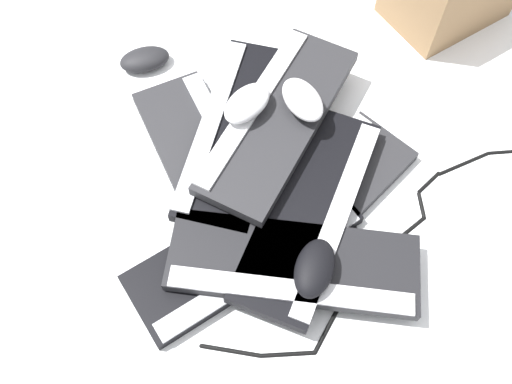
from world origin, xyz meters
TOP-DOWN VIEW (x-y plane):
  - ground_plane at (0.00, 0.00)m, footprint 3.20×3.20m
  - keyboard_0 at (0.17, -0.02)m, footprint 0.43×0.40m
  - keyboard_1 at (-0.04, 0.09)m, footprint 0.28×0.46m
  - keyboard_2 at (0.02, -0.11)m, footprint 0.46×0.33m
  - keyboard_3 at (0.15, -0.05)m, footprint 0.34×0.46m
  - keyboard_4 at (0.03, 0.14)m, footprint 0.29×0.46m
  - keyboard_5 at (0.11, 0.14)m, footprint 0.37×0.45m
  - keyboard_6 at (0.10, -0.16)m, footprint 0.46×0.25m
  - mouse_0 at (0.13, -0.18)m, footprint 0.11×0.13m
  - mouse_1 at (0.16, 0.15)m, footprint 0.10×0.13m
  - mouse_2 at (0.05, 0.15)m, footprint 0.13×0.12m
  - mouse_3 at (-0.16, 0.37)m, footprint 0.12×0.08m
  - cable_0 at (0.12, -0.16)m, footprint 0.32×0.31m
  - cable_1 at (0.46, -0.00)m, footprint 0.38×0.19m

SIDE VIEW (x-z plane):
  - ground_plane at x=0.00m, z-range 0.00..0.00m
  - cable_0 at x=0.12m, z-range 0.00..0.01m
  - cable_1 at x=0.46m, z-range 0.00..0.01m
  - keyboard_0 at x=0.17m, z-range 0.00..0.03m
  - keyboard_1 at x=-0.04m, z-range 0.00..0.03m
  - keyboard_2 at x=0.02m, z-range 0.00..0.03m
  - mouse_3 at x=-0.16m, z-range 0.00..0.04m
  - keyboard_3 at x=0.15m, z-range 0.03..0.06m
  - keyboard_4 at x=0.03m, z-range 0.03..0.06m
  - keyboard_6 at x=0.10m, z-range 0.03..0.06m
  - keyboard_5 at x=0.11m, z-range 0.06..0.09m
  - mouse_0 at x=0.13m, z-range 0.06..0.10m
  - mouse_1 at x=0.16m, z-range 0.09..0.13m
  - mouse_2 at x=0.05m, z-range 0.09..0.13m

